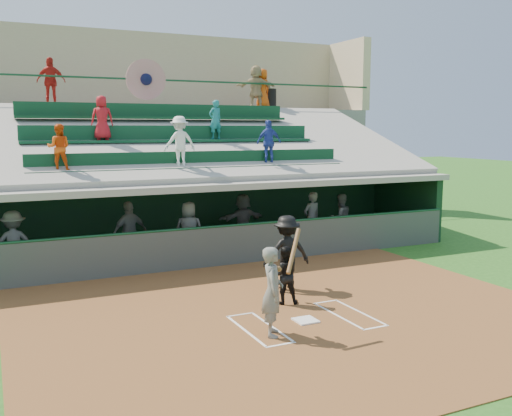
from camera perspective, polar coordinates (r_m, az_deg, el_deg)
name	(u,v)px	position (r m, az deg, el deg)	size (l,w,h in m)	color
ground	(306,322)	(11.52, 4.98, -11.29)	(100.00, 100.00, 0.00)	#245818
dirt_slab	(293,314)	(11.93, 3.76, -10.54)	(11.00, 9.00, 0.02)	brown
home_plate	(306,320)	(11.51, 4.98, -11.12)	(0.43, 0.43, 0.03)	white
batters_box_chalk	(306,321)	(11.52, 4.98, -11.18)	(2.65, 1.85, 0.01)	white
dugout_floor	(194,254)	(17.47, -6.22, -4.55)	(16.00, 3.50, 0.04)	gray
concourse_slab	(139,166)	(23.59, -11.65, 4.18)	(20.00, 3.00, 4.60)	gray
grandstand	(159,171)	(20.70, -9.72, 3.62)	(20.40, 10.40, 7.80)	#474B47
batter_at_plate	(273,291)	(10.50, 1.69, -8.27)	(0.93, 0.78, 1.95)	#5D605A
catcher	(284,275)	(12.42, 2.85, -6.69)	(0.62, 0.48, 1.27)	black
home_umpire	(287,252)	(13.48, 3.09, -4.45)	(1.13, 0.65, 1.76)	black
dugout_bench	(173,240)	(18.47, -8.32, -3.17)	(14.04, 0.42, 0.42)	#986437
dugout_player_a	(14,244)	(15.79, -23.07, -3.29)	(1.09, 0.63, 1.69)	#5C5F5A
dugout_player_b	(130,233)	(16.23, -12.50, -2.42)	(1.03, 0.43, 1.76)	#5D605B
dugout_player_c	(189,231)	(16.42, -6.71, -2.29)	(0.83, 0.54, 1.69)	#555752
dugout_player_d	(243,220)	(18.23, -1.31, -1.20)	(1.57, 0.50, 1.69)	#585A55
dugout_player_e	(312,219)	(18.34, 5.59, -1.10)	(0.64, 0.42, 1.75)	#555752
dugout_player_f	(340,218)	(18.95, 8.43, -1.04)	(0.79, 0.62, 1.63)	#545752
trash_bin	(270,99)	(24.89, 1.36, 10.83)	(0.58, 0.58, 0.87)	black
concourse_staff_a	(51,81)	(21.88, -19.82, 11.83)	(0.98, 0.41, 1.68)	red
concourse_staff_b	(262,89)	(24.21, 0.64, 11.83)	(0.80, 0.52, 1.64)	#C5470B
concourse_staff_c	(256,87)	(23.96, -0.01, 12.01)	(1.63, 0.52, 1.76)	tan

